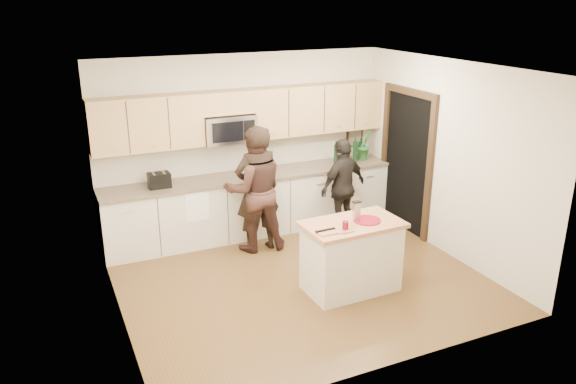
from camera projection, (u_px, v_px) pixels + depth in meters
name	position (u px, v px, depth m)	size (l,w,h in m)	color
floor	(300.00, 279.00, 7.30)	(4.50, 4.50, 0.00)	brown
room_shell	(301.00, 150.00, 6.73)	(4.52, 4.02, 2.71)	beige
back_cabinetry	(253.00, 204.00, 8.59)	(4.50, 0.66, 0.94)	beige
upper_cabinetry	(249.00, 113.00, 8.28)	(4.50, 0.33, 0.75)	tan
microwave	(228.00, 129.00, 8.17)	(0.76, 0.41, 0.40)	silver
doorway	(407.00, 157.00, 8.56)	(0.06, 1.25, 2.20)	black
framed_picture	(355.00, 136.00, 9.34)	(0.30, 0.03, 0.38)	black
dish_towel	(194.00, 196.00, 7.95)	(0.34, 0.60, 0.48)	white
island	(351.00, 256.00, 6.90)	(1.22, 0.74, 0.90)	beige
red_plate	(367.00, 220.00, 6.80)	(0.33, 0.33, 0.02)	maroon
box_grater	(357.00, 210.00, 6.76)	(0.10, 0.06, 0.24)	silver
drink_glass	(345.00, 225.00, 6.55)	(0.08, 0.08, 0.09)	maroon
cutting_board	(327.00, 232.00, 6.45)	(0.23, 0.17, 0.02)	#BA794D
tongs	(325.00, 230.00, 6.47)	(0.25, 0.03, 0.02)	black
knife	(347.00, 231.00, 6.45)	(0.21, 0.02, 0.01)	silver
toaster	(159.00, 180.00, 7.84)	(0.30, 0.22, 0.21)	black
bottle_cluster	(354.00, 149.00, 9.11)	(0.73, 0.28, 0.41)	black
orchid	(364.00, 145.00, 9.16)	(0.27, 0.22, 0.49)	#2F7533
woman_left	(257.00, 189.00, 7.86)	(0.67, 0.44, 1.83)	black
woman_center	(255.00, 190.00, 7.90)	(0.87, 0.68, 1.79)	#331F19
woman_right	(343.00, 187.00, 8.49)	(0.88, 0.36, 1.49)	black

